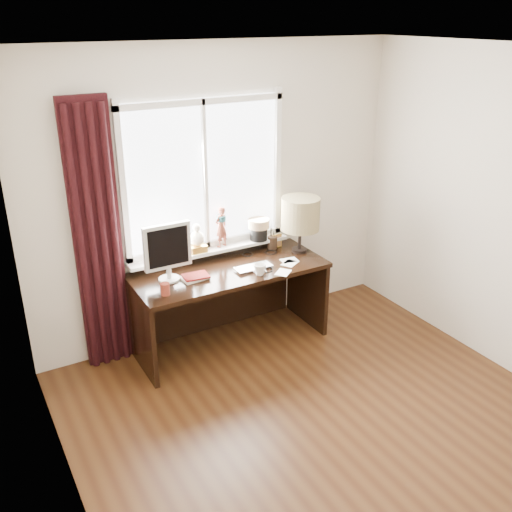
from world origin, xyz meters
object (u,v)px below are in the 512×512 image
desk (225,289)px  red_cup (165,289)px  laptop (254,268)px  mug (260,269)px  table_lamp (300,214)px  monitor (167,249)px

desk → red_cup: bearing=-156.5°
laptop → mug: (-0.01, -0.13, 0.04)m
mug → table_lamp: table_lamp is taller
laptop → desk: 0.38m
red_cup → mug: bearing=-3.1°
desk → table_lamp: (0.74, -0.08, 0.61)m
laptop → desk: bearing=130.9°
mug → desk: 0.48m
table_lamp → mug: bearing=-155.8°
laptop → desk: laptop is taller
red_cup → table_lamp: size_ratio=0.19×
red_cup → table_lamp: (1.40, 0.21, 0.31)m
laptop → mug: bearing=-95.7°
laptop → desk: (-0.18, 0.21, -0.26)m
red_cup → monitor: 0.35m
laptop → mug: 0.13m
monitor → laptop: bearing=-12.5°
monitor → desk: bearing=5.3°
red_cup → desk: red_cup is taller
laptop → table_lamp: size_ratio=0.64×
table_lamp → monitor: bearing=178.8°
desk → monitor: monitor is taller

